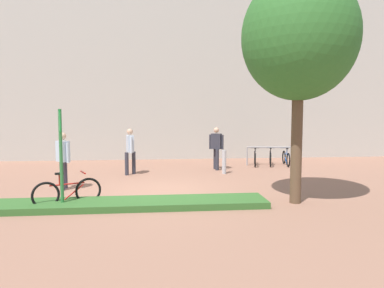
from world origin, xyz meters
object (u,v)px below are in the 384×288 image
object	(u,v)px
bollard_steel	(224,162)
tree_sidewalk	(299,38)
person_casual_tan	(130,148)
bike_rack_cluster	(270,158)
parking_sign_post	(61,144)
person_shirt_white	(63,157)
person_suited_navy	(216,146)
bike_at_sign	(68,192)

from	to	relation	value
bollard_steel	tree_sidewalk	bearing A→B (deg)	-77.57
bollard_steel	person_casual_tan	distance (m)	3.57
person_casual_tan	tree_sidewalk	bearing A→B (deg)	-46.01
bike_rack_cluster	person_casual_tan	bearing A→B (deg)	-163.76
tree_sidewalk	parking_sign_post	distance (m)	6.35
parking_sign_post	person_casual_tan	world-z (taller)	parking_sign_post
tree_sidewalk	bike_rack_cluster	size ratio (longest dim) A/B	2.74
bike_rack_cluster	person_shirt_white	world-z (taller)	person_shirt_white
parking_sign_post	person_shirt_white	xyz separation A→B (m)	(-0.53, 2.24, -0.59)
person_suited_navy	person_casual_tan	bearing A→B (deg)	-166.15
bike_at_sign	bollard_steel	xyz separation A→B (m)	(4.74, 4.24, 0.10)
tree_sidewalk	bike_at_sign	xyz separation A→B (m)	(-5.73, 0.25, -3.80)
bike_at_sign	bollard_steel	bearing A→B (deg)	41.81
person_shirt_white	person_suited_navy	bearing A→B (deg)	32.19
bike_rack_cluster	bollard_steel	xyz separation A→B (m)	(-2.43, -1.92, 0.10)
bike_rack_cluster	bollard_steel	world-z (taller)	bollard_steel
person_shirt_white	tree_sidewalk	bearing A→B (deg)	-19.50
bike_rack_cluster	person_suited_navy	distance (m)	2.79
bike_rack_cluster	person_suited_navy	world-z (taller)	person_suited_navy
person_casual_tan	person_shirt_white	size ratio (longest dim) A/B	1.00
bike_rack_cluster	person_suited_navy	xyz separation A→B (m)	(-2.57, -0.90, 0.63)
bike_rack_cluster	person_casual_tan	world-z (taller)	person_casual_tan
parking_sign_post	person_shirt_white	size ratio (longest dim) A/B	1.39
bike_at_sign	person_casual_tan	distance (m)	4.63
person_casual_tan	person_suited_navy	world-z (taller)	same
parking_sign_post	bike_at_sign	world-z (taller)	parking_sign_post
tree_sidewalk	parking_sign_post	bearing A→B (deg)	179.96
person_shirt_white	parking_sign_post	bearing A→B (deg)	-76.79
bike_at_sign	person_shirt_white	size ratio (longest dim) A/B	0.90
bike_at_sign	person_shirt_white	distance (m)	2.17
bike_rack_cluster	person_suited_navy	bearing A→B (deg)	-160.69
parking_sign_post	person_suited_navy	xyz separation A→B (m)	(4.68, 5.51, -0.59)
bike_at_sign	person_shirt_white	xyz separation A→B (m)	(-0.59, 1.99, 0.63)
bike_at_sign	bike_rack_cluster	xyz separation A→B (m)	(7.18, 6.16, -0.00)
tree_sidewalk	person_casual_tan	bearing A→B (deg)	133.99
bollard_steel	person_casual_tan	world-z (taller)	person_casual_tan
tree_sidewalk	person_shirt_white	bearing A→B (deg)	160.50
parking_sign_post	person_shirt_white	distance (m)	2.37
tree_sidewalk	bollard_steel	bearing A→B (deg)	102.43
bike_at_sign	parking_sign_post	bearing A→B (deg)	-104.92
bollard_steel	bike_rack_cluster	bearing A→B (deg)	38.23
tree_sidewalk	person_suited_navy	world-z (taller)	tree_sidewalk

